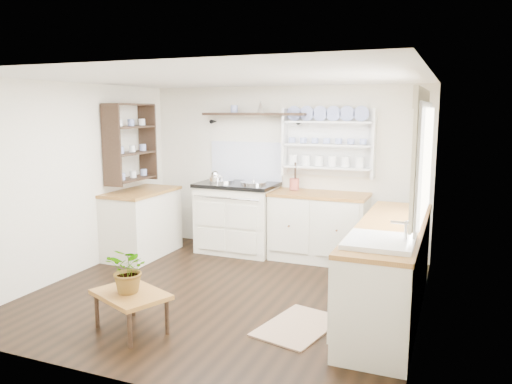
# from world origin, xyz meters

# --- Properties ---
(floor) EXTENTS (4.00, 3.80, 0.01)m
(floor) POSITION_xyz_m (0.00, 0.00, 0.00)
(floor) COLOR black
(floor) RESTS_ON ground
(wall_back) EXTENTS (4.00, 0.02, 2.30)m
(wall_back) POSITION_xyz_m (0.00, 1.90, 1.15)
(wall_back) COLOR silver
(wall_back) RESTS_ON ground
(wall_right) EXTENTS (0.02, 3.80, 2.30)m
(wall_right) POSITION_xyz_m (2.00, 0.00, 1.15)
(wall_right) COLOR silver
(wall_right) RESTS_ON ground
(wall_left) EXTENTS (0.02, 3.80, 2.30)m
(wall_left) POSITION_xyz_m (-2.00, 0.00, 1.15)
(wall_left) COLOR silver
(wall_left) RESTS_ON ground
(ceiling) EXTENTS (4.00, 3.80, 0.01)m
(ceiling) POSITION_xyz_m (0.00, 0.00, 2.30)
(ceiling) COLOR white
(ceiling) RESTS_ON wall_back
(window) EXTENTS (0.08, 1.55, 1.22)m
(window) POSITION_xyz_m (1.95, 0.15, 1.56)
(window) COLOR white
(window) RESTS_ON wall_right
(aga_cooker) EXTENTS (1.09, 0.76, 1.01)m
(aga_cooker) POSITION_xyz_m (-0.57, 1.57, 0.50)
(aga_cooker) COLOR #EFE8CF
(aga_cooker) RESTS_ON floor
(back_cabinets) EXTENTS (1.27, 0.63, 0.90)m
(back_cabinets) POSITION_xyz_m (0.60, 1.60, 0.46)
(back_cabinets) COLOR silver
(back_cabinets) RESTS_ON floor
(right_cabinets) EXTENTS (0.62, 2.43, 0.90)m
(right_cabinets) POSITION_xyz_m (1.70, 0.10, 0.46)
(right_cabinets) COLOR silver
(right_cabinets) RESTS_ON floor
(belfast_sink) EXTENTS (0.55, 0.60, 0.45)m
(belfast_sink) POSITION_xyz_m (1.70, -0.65, 0.80)
(belfast_sink) COLOR white
(belfast_sink) RESTS_ON right_cabinets
(left_cabinets) EXTENTS (0.62, 1.13, 0.90)m
(left_cabinets) POSITION_xyz_m (-1.70, 0.90, 0.46)
(left_cabinets) COLOR silver
(left_cabinets) RESTS_ON floor
(plate_rack) EXTENTS (1.20, 0.22, 0.90)m
(plate_rack) POSITION_xyz_m (0.65, 1.86, 1.56)
(plate_rack) COLOR white
(plate_rack) RESTS_ON wall_back
(high_shelf) EXTENTS (1.50, 0.29, 0.16)m
(high_shelf) POSITION_xyz_m (-0.40, 1.78, 1.91)
(high_shelf) COLOR black
(high_shelf) RESTS_ON wall_back
(left_shelving) EXTENTS (0.28, 0.80, 1.05)m
(left_shelving) POSITION_xyz_m (-1.84, 0.90, 1.55)
(left_shelving) COLOR black
(left_shelving) RESTS_ON wall_left
(kettle) EXTENTS (0.17, 0.17, 0.21)m
(kettle) POSITION_xyz_m (-0.85, 1.45, 1.03)
(kettle) COLOR silver
(kettle) RESTS_ON aga_cooker
(utensil_crock) EXTENTS (0.13, 0.13, 0.15)m
(utensil_crock) POSITION_xyz_m (0.23, 1.68, 0.99)
(utensil_crock) COLOR #A2493B
(utensil_crock) RESTS_ON back_cabinets
(center_table) EXTENTS (0.80, 0.70, 0.36)m
(center_table) POSITION_xyz_m (-0.40, -1.16, 0.32)
(center_table) COLOR brown
(center_table) RESTS_ON floor
(potted_plant) EXTENTS (0.41, 0.36, 0.42)m
(potted_plant) POSITION_xyz_m (-0.40, -1.16, 0.57)
(potted_plant) COLOR #3F7233
(potted_plant) RESTS_ON center_table
(floor_rug) EXTENTS (0.73, 0.95, 0.02)m
(floor_rug) POSITION_xyz_m (0.98, -0.52, 0.01)
(floor_rug) COLOR #8A6B50
(floor_rug) RESTS_ON floor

